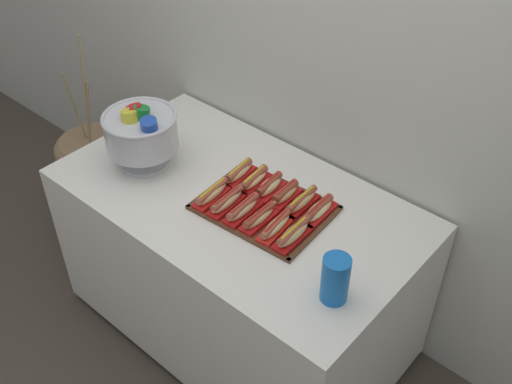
# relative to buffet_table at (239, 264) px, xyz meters

# --- Properties ---
(ground_plane) EXTENTS (10.00, 10.00, 0.00)m
(ground_plane) POSITION_rel_buffet_table_xyz_m (0.00, 0.00, -0.41)
(ground_plane) COLOR #4C4238
(back_wall) EXTENTS (6.00, 0.10, 2.60)m
(back_wall) POSITION_rel_buffet_table_xyz_m (0.00, 0.48, 0.89)
(back_wall) COLOR beige
(back_wall) RESTS_ON ground_plane
(buffet_table) EXTENTS (1.45, 0.82, 0.79)m
(buffet_table) POSITION_rel_buffet_table_xyz_m (0.00, 0.00, 0.00)
(buffet_table) COLOR white
(buffet_table) RESTS_ON ground_plane
(floor_vase) EXTENTS (0.47, 0.47, 1.13)m
(floor_vase) POSITION_rel_buffet_table_xyz_m (-1.07, 0.06, -0.16)
(floor_vase) COLOR #896B4C
(floor_vase) RESTS_ON ground_plane
(serving_tray) EXTENTS (0.50, 0.39, 0.01)m
(serving_tray) POSITION_rel_buffet_table_xyz_m (0.13, 0.02, 0.38)
(serving_tray) COLOR #56331E
(serving_tray) RESTS_ON buffet_table
(hot_dog_0) EXTENTS (0.07, 0.18, 0.06)m
(hot_dog_0) POSITION_rel_buffet_table_xyz_m (-0.05, -0.08, 0.41)
(hot_dog_0) COLOR red
(hot_dog_0) RESTS_ON serving_tray
(hot_dog_1) EXTENTS (0.07, 0.19, 0.06)m
(hot_dog_1) POSITION_rel_buffet_table_xyz_m (0.02, -0.08, 0.41)
(hot_dog_1) COLOR #B21414
(hot_dog_1) RESTS_ON serving_tray
(hot_dog_2) EXTENTS (0.07, 0.18, 0.06)m
(hot_dog_2) POSITION_rel_buffet_table_xyz_m (0.10, -0.07, 0.41)
(hot_dog_2) COLOR #B21414
(hot_dog_2) RESTS_ON serving_tray
(hot_dog_3) EXTENTS (0.06, 0.17, 0.06)m
(hot_dog_3) POSITION_rel_buffet_table_xyz_m (0.17, -0.06, 0.41)
(hot_dog_3) COLOR red
(hot_dog_3) RESTS_ON serving_tray
(hot_dog_4) EXTENTS (0.08, 0.18, 0.06)m
(hot_dog_4) POSITION_rel_buffet_table_xyz_m (0.25, -0.06, 0.41)
(hot_dog_4) COLOR red
(hot_dog_4) RESTS_ON serving_tray
(hot_dog_5) EXTENTS (0.07, 0.18, 0.06)m
(hot_dog_5) POSITION_rel_buffet_table_xyz_m (0.32, -0.05, 0.41)
(hot_dog_5) COLOR #B21414
(hot_dog_5) RESTS_ON serving_tray
(hot_dog_6) EXTENTS (0.08, 0.17, 0.06)m
(hot_dog_6) POSITION_rel_buffet_table_xyz_m (-0.06, 0.08, 0.41)
(hot_dog_6) COLOR red
(hot_dog_6) RESTS_ON serving_tray
(hot_dog_7) EXTENTS (0.08, 0.17, 0.06)m
(hot_dog_7) POSITION_rel_buffet_table_xyz_m (0.01, 0.09, 0.41)
(hot_dog_7) COLOR #B21414
(hot_dog_7) RESTS_ON serving_tray
(hot_dog_8) EXTENTS (0.08, 0.16, 0.06)m
(hot_dog_8) POSITION_rel_buffet_table_xyz_m (0.08, 0.09, 0.41)
(hot_dog_8) COLOR red
(hot_dog_8) RESTS_ON serving_tray
(hot_dog_9) EXTENTS (0.07, 0.16, 0.06)m
(hot_dog_9) POSITION_rel_buffet_table_xyz_m (0.16, 0.10, 0.41)
(hot_dog_9) COLOR red
(hot_dog_9) RESTS_ON serving_tray
(hot_dog_10) EXTENTS (0.06, 0.18, 0.06)m
(hot_dog_10) POSITION_rel_buffet_table_xyz_m (0.23, 0.11, 0.41)
(hot_dog_10) COLOR #B21414
(hot_dog_10) RESTS_ON serving_tray
(hot_dog_11) EXTENTS (0.08, 0.18, 0.06)m
(hot_dog_11) POSITION_rel_buffet_table_xyz_m (0.31, 0.11, 0.41)
(hot_dog_11) COLOR red
(hot_dog_11) RESTS_ON serving_tray
(punch_bowl) EXTENTS (0.30, 0.30, 0.28)m
(punch_bowl) POSITION_rel_buffet_table_xyz_m (-0.43, -0.10, 0.54)
(punch_bowl) COLOR silver
(punch_bowl) RESTS_ON buffet_table
(cup_stack) EXTENTS (0.09, 0.09, 0.17)m
(cup_stack) POSITION_rel_buffet_table_xyz_m (0.58, -0.17, 0.46)
(cup_stack) COLOR blue
(cup_stack) RESTS_ON buffet_table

